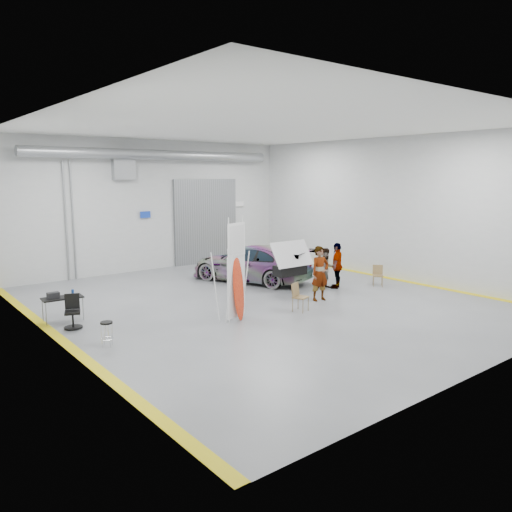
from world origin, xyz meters
TOP-DOWN VIEW (x-y plane):
  - ground at (0.00, 0.00)m, footprint 16.00×16.00m
  - room_shell at (0.24, 2.22)m, footprint 14.02×16.18m
  - sedan_car at (1.84, 2.99)m, footprint 3.92×5.60m
  - person_a at (1.73, -1.11)m, footprint 0.77×0.56m
  - person_b at (3.31, 0.09)m, footprint 0.94×0.83m
  - person_c at (3.67, -0.14)m, footprint 1.12×0.92m
  - surfboard_display at (-2.10, -1.30)m, footprint 0.86×0.45m
  - folding_chair_near at (0.20, -1.73)m, footprint 0.55×0.58m
  - folding_chair_far at (5.19, -0.93)m, footprint 0.55×0.63m
  - shop_stool at (-6.06, -1.08)m, footprint 0.34×0.34m
  - work_table at (-6.28, 1.99)m, footprint 1.21×0.66m
  - office_chair at (-6.25, 1.06)m, footprint 0.55×0.58m
  - trunk_lid at (1.84, 0.64)m, footprint 1.75×1.07m

SIDE VIEW (x-z plane):
  - ground at x=0.00m, z-range 0.00..0.00m
  - folding_chair_far at x=5.19m, z-range -0.16..0.68m
  - folding_chair_near at x=0.20m, z-range -0.17..0.75m
  - shop_stool at x=-6.06m, z-range 0.00..0.66m
  - office_chair at x=-6.25m, z-range -0.06..0.92m
  - work_table at x=-6.28m, z-range 0.26..1.21m
  - sedan_car at x=1.84m, z-range 0.00..1.50m
  - person_b at x=3.31m, z-range 0.00..1.59m
  - person_c at x=3.67m, z-range 0.00..1.80m
  - person_a at x=1.73m, z-range 0.00..1.95m
  - surfboard_display at x=-2.10m, z-range -0.30..2.88m
  - trunk_lid at x=1.84m, z-range 1.50..1.54m
  - room_shell at x=0.24m, z-range 1.07..7.08m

